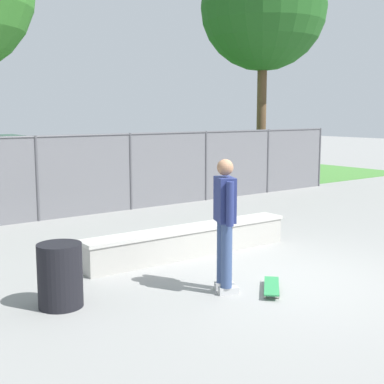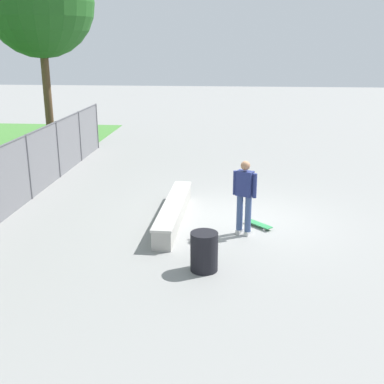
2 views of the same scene
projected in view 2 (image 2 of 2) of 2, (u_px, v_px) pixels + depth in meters
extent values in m
plane|color=gray|center=(244.00, 220.00, 12.69)|extent=(80.00, 80.00, 0.00)
cube|color=#A8A59E|center=(174.00, 213.00, 12.54)|extent=(3.93, 0.52, 0.45)
cube|color=beige|center=(174.00, 203.00, 12.46)|extent=(3.97, 0.56, 0.06)
cube|color=beige|center=(240.00, 231.00, 11.79)|extent=(0.28, 0.21, 0.10)
cube|color=beige|center=(248.00, 233.00, 11.68)|extent=(0.28, 0.21, 0.10)
cylinder|color=#384C7A|center=(240.00, 212.00, 11.62)|extent=(0.15, 0.15, 0.88)
cylinder|color=#384C7A|center=(248.00, 214.00, 11.51)|extent=(0.15, 0.15, 0.88)
cube|color=navy|center=(245.00, 183.00, 11.35)|extent=(0.36, 0.44, 0.60)
cylinder|color=navy|center=(235.00, 183.00, 11.47)|extent=(0.10, 0.10, 0.58)
cylinder|color=navy|center=(255.00, 186.00, 11.23)|extent=(0.10, 0.10, 0.58)
sphere|color=#9E7051|center=(245.00, 166.00, 11.22)|extent=(0.22, 0.22, 0.22)
cube|color=#2D8C4C|center=(258.00, 224.00, 12.17)|extent=(0.71, 0.70, 0.02)
cube|color=#B2B2B7|center=(266.00, 228.00, 11.98)|extent=(0.14, 0.14, 0.02)
cube|color=#B2B2B7|center=(250.00, 222.00, 12.38)|extent=(0.14, 0.14, 0.02)
cylinder|color=silver|center=(264.00, 230.00, 11.94)|extent=(0.06, 0.06, 0.05)
cylinder|color=silver|center=(269.00, 228.00, 12.04)|extent=(0.06, 0.06, 0.05)
cylinder|color=silver|center=(248.00, 224.00, 12.34)|extent=(0.06, 0.06, 0.05)
cylinder|color=silver|center=(253.00, 222.00, 12.44)|extent=(0.06, 0.06, 0.05)
cylinder|color=#4C4C51|center=(29.00, 167.00, 14.08)|extent=(0.07, 0.07, 1.93)
cylinder|color=#4C4C51|center=(58.00, 150.00, 16.39)|extent=(0.07, 0.07, 1.93)
cylinder|color=#4C4C51|center=(80.00, 136.00, 18.69)|extent=(0.07, 0.07, 1.93)
cylinder|color=#4C4C51|center=(97.00, 126.00, 20.99)|extent=(0.07, 0.07, 1.93)
cylinder|color=#4C4C51|center=(6.00, 144.00, 12.65)|extent=(16.95, 0.05, 0.05)
cube|color=slate|center=(10.00, 178.00, 12.93)|extent=(16.95, 0.01, 1.93)
cylinder|color=brown|center=(48.00, 101.00, 19.74)|extent=(0.32, 0.32, 4.34)
sphere|color=#21561E|center=(39.00, 2.00, 18.64)|extent=(4.18, 4.18, 4.18)
cylinder|color=black|center=(204.00, 252.00, 9.77)|extent=(0.56, 0.56, 0.81)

